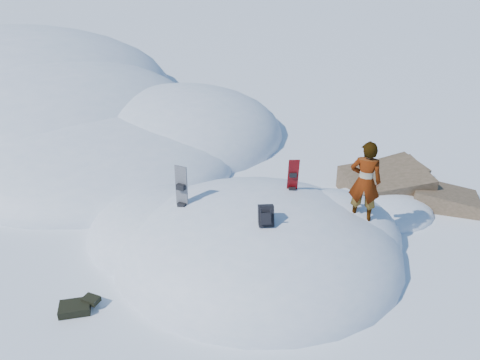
# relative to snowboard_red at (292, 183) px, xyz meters

# --- Properties ---
(ground) EXTENTS (120.00, 120.00, 0.00)m
(ground) POSITION_rel_snowboard_red_xyz_m (-0.79, -0.85, -1.55)
(ground) COLOR white
(ground) RESTS_ON ground
(snow_mound) EXTENTS (8.00, 6.00, 3.00)m
(snow_mound) POSITION_rel_snowboard_red_xyz_m (-0.96, -0.61, -1.55)
(snow_mound) COLOR silver
(snow_mound) RESTS_ON ground
(snow_ridge) EXTENTS (21.50, 18.50, 6.40)m
(snow_ridge) POSITION_rel_snowboard_red_xyz_m (-11.22, 8.99, -1.55)
(snow_ridge) COLOR silver
(snow_ridge) RESTS_ON ground
(rock_outcrop) EXTENTS (4.68, 4.41, 1.68)m
(rock_outcrop) POSITION_rel_snowboard_red_xyz_m (2.93, 2.16, -1.54)
(rock_outcrop) COLOR brown
(rock_outcrop) RESTS_ON ground
(snowboard_red) EXTENTS (0.29, 0.27, 1.39)m
(snowboard_red) POSITION_rel_snowboard_red_xyz_m (0.00, 0.00, 0.00)
(snowboard_red) COLOR #AE090F
(snowboard_red) RESTS_ON snow_mound
(snowboard_dark) EXTENTS (0.31, 0.23, 1.64)m
(snowboard_dark) POSITION_rel_snowboard_red_xyz_m (-2.56, -0.83, -0.08)
(snowboard_dark) COLOR black
(snowboard_dark) RESTS_ON snow_mound
(backpack) EXTENTS (0.38, 0.45, 0.54)m
(backpack) POSITION_rel_snowboard_red_xyz_m (-0.56, -1.69, 0.08)
(backpack) COLOR black
(backpack) RESTS_ON snow_mound
(gear_pile) EXTENTS (0.84, 0.65, 0.22)m
(gear_pile) POSITION_rel_snowboard_red_xyz_m (-4.33, -3.15, -1.45)
(gear_pile) COLOR black
(gear_pile) RESTS_ON ground
(person) EXTENTS (0.79, 0.60, 1.94)m
(person) POSITION_rel_snowboard_red_xyz_m (1.61, -0.54, 0.42)
(person) COLOR slate
(person) RESTS_ON snow_mound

